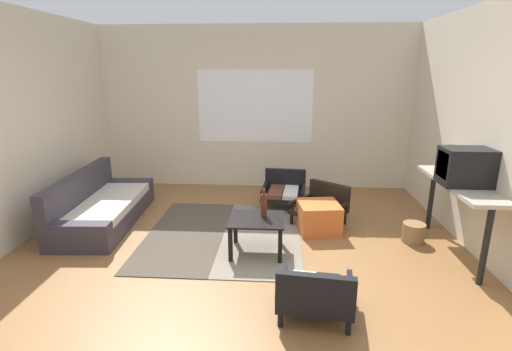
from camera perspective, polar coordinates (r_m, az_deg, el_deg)
name	(u,v)px	position (r m, az deg, el deg)	size (l,w,h in m)	color
ground_plane	(235,272)	(3.98, -3.16, -14.36)	(7.80, 7.80, 0.00)	olive
far_wall_with_window	(255,109)	(6.52, -0.10, 10.06)	(5.60, 0.13, 2.70)	beige
area_rug	(224,234)	(4.80, -4.86, -8.80)	(1.89, 2.12, 0.01)	#4C4238
couch	(101,207)	(5.49, -22.33, -4.47)	(0.90, 1.95, 0.68)	#38333D
coffee_table	(257,225)	(4.22, 0.08, -7.50)	(0.61, 0.54, 0.41)	black
armchair_by_window	(284,189)	(5.73, 4.26, -2.12)	(0.68, 0.69, 0.50)	black
armchair_striped_foreground	(315,293)	(3.27, 8.94, -17.15)	(0.67, 0.61, 0.49)	black
armchair_corner	(322,205)	(5.12, 9.85, -4.45)	(0.82, 0.82, 0.52)	black
ottoman_orange	(319,217)	(4.89, 9.41, -6.22)	(0.50, 0.50, 0.37)	#D1662D
console_shelf	(458,191)	(4.64, 28.20, -2.08)	(0.39, 1.46, 0.83)	#B2AD9E
crt_television	(467,167)	(4.48, 29.15, 1.16)	(0.51, 0.35, 0.39)	black
clay_vase	(450,165)	(4.85, 27.16, 1.47)	(0.25, 0.25, 0.35)	brown
glass_bottle	(264,204)	(4.21, 1.18, -4.38)	(0.07, 0.07, 0.32)	#5B2319
wicker_basket	(413,233)	(4.93, 22.65, -7.95)	(0.26, 0.26, 0.23)	olive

